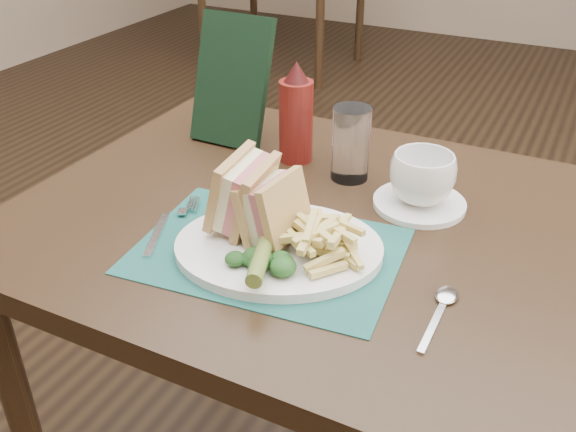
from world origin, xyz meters
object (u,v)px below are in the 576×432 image
Objects in this scene: table_bg_left at (283,4)px; ketchup_bottle at (296,112)px; coffee_cup at (422,178)px; sandwich_half_a at (230,189)px; sandwich_half_b at (261,204)px; drinking_glass at (351,144)px; table_main at (300,380)px; placemat at (268,251)px; saucer at (419,203)px; check_presenter at (232,81)px; plate at (279,248)px.

ketchup_bottle is (1.38, -2.65, 0.47)m from table_bg_left.
coffee_cup is (1.64, -2.72, 0.43)m from table_bg_left.
ketchup_bottle is at bearing 90.03° from sandwich_half_a.
drinking_glass reaches higher than sandwich_half_b.
table_main is at bearing 51.94° from sandwich_half_a.
drinking_glass is (-0.14, 0.04, 0.01)m from coffee_cup.
sandwich_half_a is at bearing 163.46° from placemat.
saucer is at bearing 56.66° from sandwich_half_b.
check_presenter reaches higher than sandwich_half_a.
table_bg_left is at bearing 121.05° from coffee_cup.
saucer is at bearing 36.20° from sandwich_half_a.
sandwich_half_a reaches higher than plate.
plate reaches higher than table_bg_left.
sandwich_half_a is 0.28m from ketchup_bottle.
coffee_cup is 0.56× the size of ketchup_bottle.
table_bg_left is 3.20m from coffee_cup.
placemat is 0.02m from plate.
coffee_cup is at bearing 36.53° from plate.
sandwich_half_a is 0.76× the size of saucer.
table_bg_left is 8.62× the size of coffee_cup.
coffee_cup is 0.27m from ketchup_bottle.
drinking_glass is 0.12m from ketchup_bottle.
saucer is 0.43m from check_presenter.
drinking_glass is 0.70× the size of ketchup_bottle.
table_bg_left is 3.28m from sandwich_half_a.
sandwich_half_a is 1.09× the size of coffee_cup.
coffee_cup reaches higher than placemat.
placemat reaches higher than table_main.
plate is at bearing -14.44° from sandwich_half_b.
check_presenter reaches higher than ketchup_bottle.
table_bg_left is 9.08× the size of sandwich_half_b.
drinking_glass reaches higher than coffee_cup.
placemat is at bearing -21.81° from sandwich_half_a.
check_presenter is at bearing 166.55° from saucer.
placemat is at bearing 166.12° from plate.
plate reaches higher than saucer.
ketchup_bottle reaches higher than drinking_glass.
coffee_cup is (0.23, 0.21, -0.02)m from sandwich_half_a.
sandwich_half_b reaches higher than coffee_cup.
table_main is 1.00× the size of table_bg_left.
check_presenter reaches higher than table_bg_left.
placemat is 2.50× the size of saucer.
saucer is (0.14, 0.23, -0.00)m from plate.
drinking_glass is at bearing 162.70° from saucer.
table_main is 0.47m from sandwich_half_a.
sandwich_half_b is 0.28m from saucer.
check_presenter is (-0.15, 0.03, 0.03)m from ketchup_bottle.
placemat is at bearing -51.18° from check_presenter.
sandwich_half_a and drinking_glass have the same top height.
ketchup_bottle reaches higher than plate.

